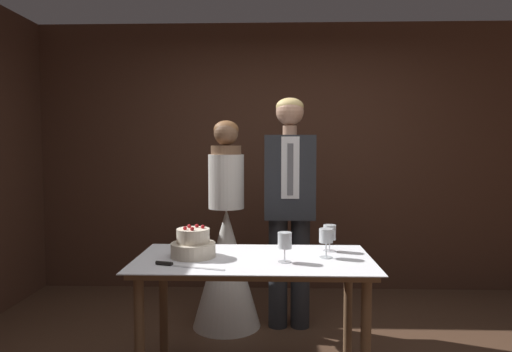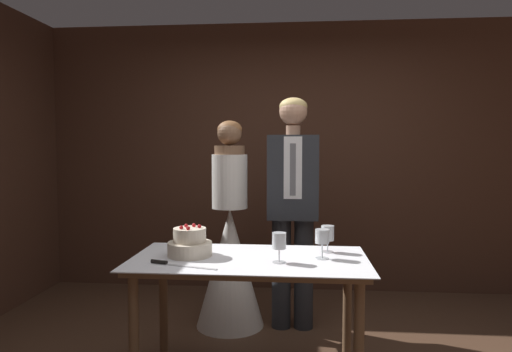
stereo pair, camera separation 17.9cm
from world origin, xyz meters
name	(u,v)px [view 1 (the left image)]	position (x,y,z in m)	size (l,w,h in m)	color
wall_back	(283,158)	(0.00, 2.11, 1.32)	(5.13, 0.12, 2.65)	#472B1E
cake_table	(254,274)	(-0.23, 0.16, 0.68)	(1.40, 0.74, 0.78)	brown
tiered_cake	(193,245)	(-0.59, 0.18, 0.85)	(0.27, 0.27, 0.19)	beige
cake_knife	(176,265)	(-0.65, -0.04, 0.78)	(0.40, 0.13, 0.02)	silver
wine_glass_near	(285,242)	(-0.05, 0.07, 0.89)	(0.08, 0.08, 0.17)	silver
wine_glass_middle	(330,234)	(0.24, 0.35, 0.89)	(0.08, 0.08, 0.17)	silver
wine_glass_far	(326,237)	(0.20, 0.18, 0.90)	(0.08, 0.08, 0.17)	silver
bride	(227,252)	(-0.48, 1.06, 0.60)	(0.54, 0.54, 1.64)	white
groom	(289,199)	(0.02, 1.06, 1.02)	(0.39, 0.25, 1.81)	#282B30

